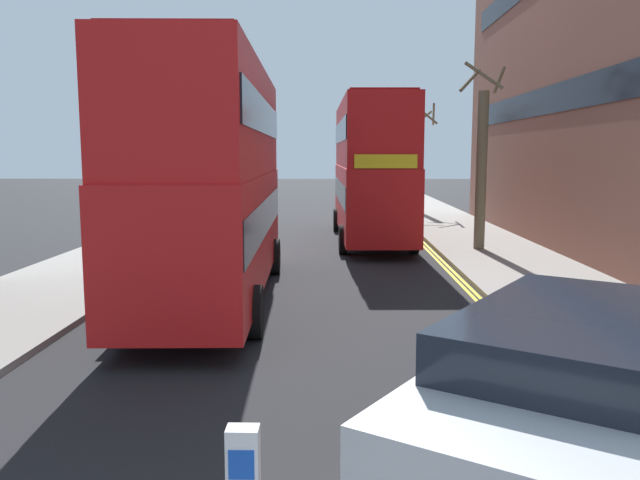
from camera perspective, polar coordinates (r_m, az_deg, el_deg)
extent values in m
cube|color=gray|center=(19.02, 18.75, -3.21)|extent=(4.00, 80.00, 0.14)
cube|color=gray|center=(19.54, -20.69, -3.02)|extent=(4.00, 80.00, 0.14)
cube|color=yellow|center=(16.59, 13.87, -4.81)|extent=(0.10, 56.00, 0.01)
cube|color=yellow|center=(16.56, 13.33, -4.82)|extent=(0.10, 56.00, 0.01)
cube|color=white|center=(5.93, -6.83, -20.44)|extent=(0.28, 0.20, 0.95)
cube|color=blue|center=(5.75, -7.02, -19.25)|extent=(0.22, 0.01, 0.26)
cube|color=red|center=(15.62, -9.39, 1.01)|extent=(2.87, 10.88, 2.60)
cube|color=red|center=(15.54, -9.60, 10.39)|extent=(2.81, 10.66, 2.50)
cube|color=black|center=(15.59, -9.42, 2.11)|extent=(2.88, 10.45, 0.84)
cube|color=black|center=(15.55, -9.61, 10.76)|extent=(2.87, 10.23, 0.80)
cube|color=yellow|center=(20.86, -7.27, 6.97)|extent=(2.00, 0.13, 0.44)
cube|color=maroon|center=(15.66, -9.71, 15.15)|extent=(2.58, 9.79, 0.10)
cylinder|color=black|center=(19.27, -11.51, -1.46)|extent=(0.34, 1.05, 1.04)
cylinder|color=black|center=(18.96, -4.06, -1.47)|extent=(0.34, 1.05, 1.04)
cylinder|color=black|center=(12.88, -17.06, -6.16)|extent=(0.34, 1.05, 1.04)
cylinder|color=black|center=(12.41, -5.84, -6.38)|extent=(0.34, 1.05, 1.04)
cube|color=red|center=(25.96, 4.53, 3.70)|extent=(2.81, 10.87, 2.60)
cube|color=red|center=(25.91, 4.59, 9.34)|extent=(2.75, 10.65, 2.50)
cube|color=black|center=(25.94, 4.54, 4.37)|extent=(2.83, 10.44, 0.84)
cube|color=black|center=(25.92, 4.59, 9.56)|extent=(2.81, 10.22, 0.80)
cube|color=yellow|center=(20.55, 5.88, 6.98)|extent=(2.00, 0.12, 0.44)
cube|color=maroon|center=(25.99, 4.62, 12.20)|extent=(2.53, 9.78, 0.10)
cylinder|color=black|center=(22.92, 8.33, 0.05)|extent=(0.33, 1.05, 1.04)
cylinder|color=black|center=(22.68, 2.08, 0.05)|extent=(0.33, 1.05, 1.04)
cylinder|color=black|center=(29.51, 6.37, 1.77)|extent=(0.33, 1.05, 1.04)
cylinder|color=black|center=(29.32, 1.51, 1.78)|extent=(0.33, 1.05, 1.04)
cube|color=silver|center=(6.53, 20.89, -16.14)|extent=(4.14, 4.98, 1.50)
cube|color=black|center=(6.40, 21.54, -9.05)|extent=(3.09, 3.49, 0.76)
cube|color=orange|center=(6.51, 20.91, -15.74)|extent=(3.95, 4.68, 0.10)
cylinder|color=black|center=(8.27, 16.75, -15.30)|extent=(0.55, 0.69, 0.68)
cylinder|color=#6B6047|center=(37.75, 8.77, 6.30)|extent=(0.42, 0.42, 5.09)
cylinder|color=#6B6047|center=(37.81, 10.07, 10.96)|extent=(0.35, 1.61, 1.18)
cylinder|color=#6B6047|center=(38.29, 9.16, 10.67)|extent=(1.03, 0.65, 0.83)
cylinder|color=#6B6047|center=(38.08, 8.39, 10.58)|extent=(0.76, 0.66, 0.67)
cylinder|color=#6B6047|center=(37.23, 8.16, 11.00)|extent=(1.16, 1.16, 1.11)
cylinder|color=#6B6047|center=(37.13, 9.35, 11.00)|extent=(1.52, 0.57, 1.14)
cylinder|color=#6B6047|center=(23.53, 14.16, 5.98)|extent=(0.38, 0.38, 5.57)
cylinder|color=#6B6047|center=(23.81, 15.66, 13.54)|extent=(0.17, 1.10, 0.82)
cylinder|color=#6B6047|center=(23.98, 13.21, 13.67)|extent=(0.94, 0.94, 0.90)
cylinder|color=#6B6047|center=(23.03, 14.38, 14.01)|extent=(1.32, 0.45, 0.99)
cube|color=black|center=(23.80, 20.57, 11.82)|extent=(0.04, 24.64, 1.00)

